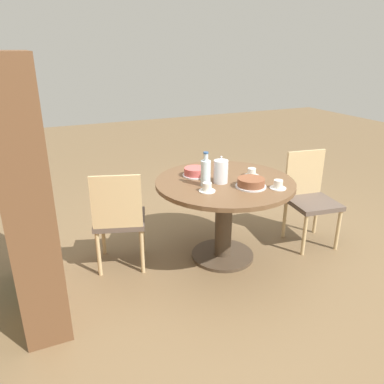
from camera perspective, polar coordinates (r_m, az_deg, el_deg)
name	(u,v)px	position (r m, az deg, el deg)	size (l,w,h in m)	color
ground_plane	(222,256)	(3.53, 4.65, -9.72)	(14.00, 14.00, 0.00)	brown
dining_table	(224,200)	(3.27, 4.94, -1.23)	(1.19, 1.19, 0.74)	#473828
chair_a	(310,196)	(3.76, 17.53, -0.58)	(0.47, 0.47, 0.89)	tan
chair_b	(119,217)	(3.20, -11.03, -3.81)	(0.53, 0.53, 0.89)	tan
bookshelf	(31,195)	(2.79, -23.28, -0.46)	(1.06, 0.28, 1.79)	brown
coffee_pot	(221,171)	(3.13, 4.42, 3.28)	(0.12, 0.12, 0.23)	silver
water_bottle	(206,172)	(3.04, 2.09, 3.03)	(0.08, 0.08, 0.29)	silver
cake_main	(251,183)	(3.07, 8.97, 1.38)	(0.25, 0.25, 0.08)	silver
cake_second	(195,172)	(3.30, 0.49, 3.06)	(0.22, 0.22, 0.07)	silver
cup_a	(278,185)	(3.08, 12.99, 1.02)	(0.13, 0.13, 0.07)	silver
cup_b	(252,173)	(3.34, 9.07, 2.89)	(0.13, 0.13, 0.07)	silver
cup_c	(207,188)	(2.95, 2.32, 0.64)	(0.13, 0.13, 0.07)	silver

